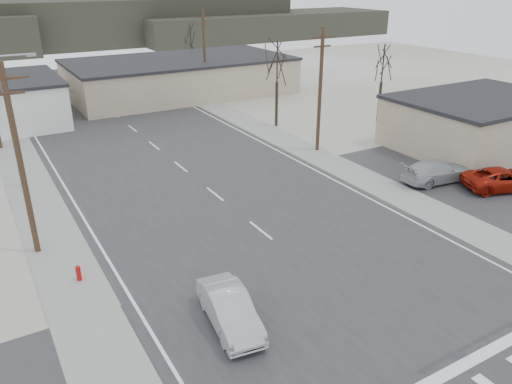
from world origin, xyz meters
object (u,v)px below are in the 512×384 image
(car_far_b, at_px, (38,95))
(car_parked_red, at_px, (502,179))
(fire_hydrant, at_px, (79,273))
(car_parked_silver, at_px, (437,171))
(sedan_crossing, at_px, (230,309))
(car_far_a, at_px, (127,82))
(car_parked_dark_a, at_px, (443,144))

(car_far_b, xyz_separation_m, car_parked_red, (23.29, -44.11, 0.11))
(fire_hydrant, height_order, car_parked_silver, car_parked_silver)
(car_parked_silver, bearing_deg, car_far_b, 32.72)
(car_parked_silver, bearing_deg, car_parked_red, -132.93)
(fire_hydrant, xyz_separation_m, car_parked_silver, (24.78, 0.09, 0.36))
(fire_hydrant, distance_m, car_far_b, 41.20)
(sedan_crossing, height_order, car_far_b, sedan_crossing)
(fire_hydrant, xyz_separation_m, car_far_a, (15.31, 42.53, 0.42))
(car_far_a, xyz_separation_m, car_far_b, (-11.02, -1.56, -0.20))
(car_parked_dark_a, bearing_deg, sedan_crossing, 136.15)
(car_parked_dark_a, xyz_separation_m, car_parked_silver, (-5.60, -4.20, 0.10))
(car_parked_red, bearing_deg, sedan_crossing, 119.22)
(sedan_crossing, distance_m, car_far_b, 47.56)
(car_far_b, height_order, car_parked_red, car_parked_red)
(car_parked_red, bearing_deg, car_far_b, 48.46)
(fire_hydrant, height_order, sedan_crossing, sedan_crossing)
(car_parked_dark_a, bearing_deg, fire_hydrant, 121.19)
(car_parked_red, bearing_deg, fire_hydrant, 104.14)
(fire_hydrant, height_order, car_parked_dark_a, car_parked_dark_a)
(car_parked_red, xyz_separation_m, car_parked_dark_a, (2.80, 7.43, -0.07))
(sedan_crossing, bearing_deg, car_parked_dark_a, 30.49)
(car_far_a, height_order, car_far_b, car_far_a)
(car_far_a, distance_m, car_far_b, 11.13)
(fire_hydrant, distance_m, sedan_crossing, 8.14)
(sedan_crossing, relative_size, car_far_b, 1.25)
(sedan_crossing, height_order, car_parked_silver, car_parked_silver)
(car_far_b, relative_size, car_parked_silver, 0.69)
(car_parked_red, bearing_deg, car_parked_silver, 61.59)
(car_far_b, height_order, car_parked_silver, car_parked_silver)
(car_far_a, distance_m, car_parked_dark_a, 41.10)
(car_far_a, bearing_deg, car_far_b, 5.13)
(fire_hydrant, bearing_deg, car_parked_red, -6.48)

